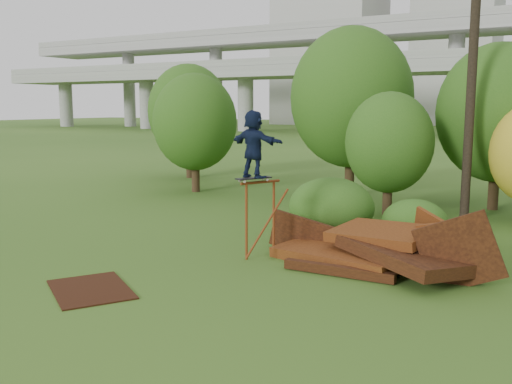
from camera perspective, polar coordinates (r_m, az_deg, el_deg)
The scene contains 16 objects.
ground at distance 11.50m, azimuth -1.55°, elevation -9.52°, with size 240.00×240.00×0.00m, color #2D5116.
scrap_pile at distance 13.16m, azimuth 11.80°, elevation -5.64°, with size 5.74×3.23×1.86m.
grind_rail at distance 13.45m, azimuth 0.43°, elevation -1.86°, with size 0.53×1.00×1.84m.
skateboard at distance 13.23m, azimuth -0.24°, elevation 1.39°, with size 0.60×0.90×0.09m.
skater at distance 13.15m, azimuth -0.24°, elevation 4.83°, with size 1.44×0.46×1.56m, color #101A36.
flat_plate at distance 11.80m, azimuth -16.20°, elevation -9.33°, with size 1.94×1.39×0.03m, color black.
tree_0 at distance 23.84m, azimuth -6.14°, elevation 6.96°, with size 3.48×3.48×4.91m.
tree_1 at distance 22.86m, azimuth 9.52°, elevation 9.28°, with size 4.77×4.77×6.63m.
tree_2 at distance 19.13m, azimuth 13.18°, elevation 4.83°, with size 2.87×2.87×4.04m.
tree_3 at distance 21.20m, azimuth 23.07°, elevation 7.29°, with size 4.11×4.11×5.71m.
tree_6 at distance 28.58m, azimuth -6.74°, elevation 8.02°, with size 4.02×4.02×5.62m.
shrub_left at distance 15.78m, azimuth 7.53°, elevation -1.52°, with size 2.37×2.19×1.64m, color #204D14.
shrub_right at distance 15.31m, azimuth 15.57°, elevation -2.92°, with size 1.70×1.55×1.20m, color #204D14.
utility_pole at distance 18.68m, azimuth 20.81°, elevation 11.40°, with size 1.40×0.28×9.18m.
building_left at distance 113.96m, azimuth 7.49°, elevation 15.59°, with size 18.00×16.00×35.00m, color #9E9E99.
building_right at distance 113.88m, azimuth 19.44°, elevation 13.42°, with size 14.00×14.00×28.00m, color #9E9E99.
Camera 1 is at (5.73, -9.31, 3.59)m, focal length 40.00 mm.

